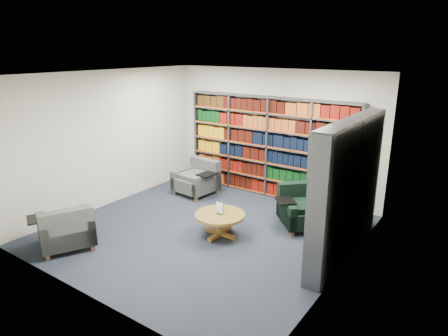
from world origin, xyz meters
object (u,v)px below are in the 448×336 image
Objects in this scene: chair_teal_front at (66,231)px; chair_teal_left at (198,180)px; coffee_table at (220,218)px; chair_green_right at (303,209)px.

chair_teal_left is at bearing 88.01° from chair_teal_front.
coffee_table is (1.70, -1.52, 0.03)m from chair_teal_left.
chair_green_right is at bearing 51.88° from coffee_table.
coffee_table is (-1.00, -1.28, 0.03)m from chair_green_right.
chair_green_right is 1.33× the size of coffee_table.
chair_teal_left is 3.35m from chair_teal_front.
chair_green_right reaches higher than coffee_table.
chair_green_right is 1.63m from coffee_table.
chair_green_right is at bearing 47.74° from chair_teal_front.
coffee_table is at bearing -41.83° from chair_teal_left.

